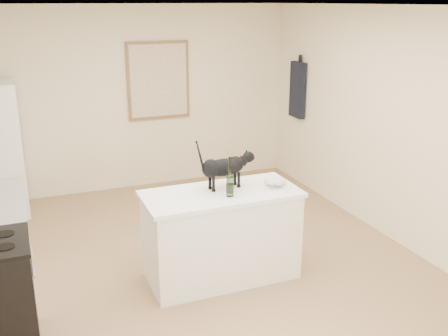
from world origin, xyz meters
TOP-DOWN VIEW (x-y plane):
  - floor at (0.00, 0.00)m, footprint 5.50×5.50m
  - ceiling at (0.00, 0.00)m, footprint 5.50×5.50m
  - wall_back at (0.00, 2.75)m, footprint 4.50×0.00m
  - wall_front at (0.00, -2.75)m, footprint 4.50×0.00m
  - wall_right at (2.25, 0.00)m, footprint 0.00×5.50m
  - island_base at (0.10, -0.20)m, footprint 1.44×0.67m
  - island_top at (0.10, -0.20)m, footprint 1.50×0.70m
  - artwork_frame at (0.30, 2.72)m, footprint 0.90×0.03m
  - artwork_canvas at (0.30, 2.70)m, footprint 0.82×0.00m
  - hanging_garment at (2.19, 2.05)m, footprint 0.08×0.34m
  - black_cat at (0.16, -0.11)m, footprint 0.55×0.20m
  - wine_bottle at (0.14, -0.33)m, footprint 0.09×0.09m
  - glass_bowl at (0.64, -0.27)m, footprint 0.28×0.28m
  - fridge_paper at (-1.60, 2.33)m, footprint 0.06×0.14m

SIDE VIEW (x-z plane):
  - floor at x=0.00m, z-range 0.00..0.00m
  - island_base at x=0.10m, z-range 0.00..0.86m
  - island_top at x=0.10m, z-range 0.86..0.90m
  - glass_bowl at x=0.64m, z-range 0.90..0.95m
  - wine_bottle at x=0.14m, z-range 0.90..1.23m
  - black_cat at x=0.16m, z-range 0.90..1.28m
  - fridge_paper at x=-1.60m, z-range 1.05..1.24m
  - wall_back at x=0.00m, z-range -0.95..3.55m
  - wall_front at x=0.00m, z-range -0.95..3.55m
  - wall_right at x=2.25m, z-range -1.45..4.05m
  - hanging_garment at x=2.19m, z-range 1.00..1.80m
  - artwork_frame at x=0.30m, z-range 1.00..2.10m
  - artwork_canvas at x=0.30m, z-range 1.04..2.06m
  - ceiling at x=0.00m, z-range 2.60..2.60m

